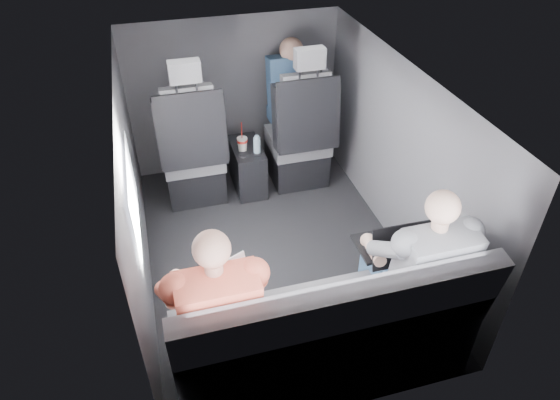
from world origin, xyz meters
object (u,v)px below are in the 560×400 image
object	(u,v)px
passenger_rear_left	(216,308)
water_bottle	(257,145)
laptop_black	(394,245)
passenger_front_right	(291,91)
front_seat_right	(300,142)
center_console	(248,167)
front_seat_left	(193,157)
passenger_rear_right	(415,267)
laptop_white	(217,286)
rear_bench	(325,338)
soda_cup	(242,144)

from	to	relation	value
passenger_rear_left	water_bottle	bearing A→B (deg)	70.34
laptop_black	water_bottle	bearing A→B (deg)	105.35
water_bottle	passenger_front_right	world-z (taller)	passenger_front_right
water_bottle	passenger_front_right	bearing A→B (deg)	41.71
front_seat_right	center_console	bearing A→B (deg)	174.93
front_seat_left	front_seat_right	size ratio (longest dim) A/B	1.00
center_console	passenger_rear_right	world-z (taller)	passenger_rear_right
laptop_white	passenger_rear_left	distance (m)	0.13
center_console	passenger_rear_right	xyz separation A→B (m)	(0.54, -1.85, 0.41)
rear_bench	passenger_rear_right	size ratio (longest dim) A/B	1.36
front_seat_right	soda_cup	bearing A→B (deg)	-178.26
soda_cup	center_console	bearing A→B (deg)	50.50
center_console	passenger_front_right	size ratio (longest dim) A/B	0.63
laptop_black	front_seat_right	bearing A→B (deg)	91.27
soda_cup	front_seat_right	bearing A→B (deg)	1.74
laptop_white	front_seat_right	bearing A→B (deg)	59.81
front_seat_left	laptop_black	world-z (taller)	front_seat_left
passenger_rear_left	laptop_black	bearing A→B (deg)	9.38
front_seat_right	laptop_white	size ratio (longest dim) A/B	2.70
water_bottle	passenger_rear_right	distance (m)	1.79
front_seat_left	laptop_white	size ratio (longest dim) A/B	2.70
center_console	laptop_white	xyz separation A→B (m)	(-0.53, -1.72, 0.44)
front_seat_left	passenger_rear_left	distance (m)	1.82
rear_bench	passenger_rear_right	distance (m)	0.62
passenger_rear_left	passenger_front_right	bearing A→B (deg)	64.18
water_bottle	front_seat_left	bearing A→B (deg)	170.69
center_console	water_bottle	distance (m)	0.31
soda_cup	passenger_rear_left	size ratio (longest dim) A/B	0.22
rear_bench	water_bottle	size ratio (longest dim) A/B	9.83
soda_cup	front_seat_left	bearing A→B (deg)	177.87
passenger_rear_left	center_console	bearing A→B (deg)	73.27
center_console	soda_cup	distance (m)	0.27
front_seat_right	laptop_white	world-z (taller)	front_seat_right
center_console	laptop_black	world-z (taller)	laptop_black
water_bottle	passenger_rear_left	bearing A→B (deg)	-109.66
front_seat_right	passenger_front_right	size ratio (longest dim) A/B	1.65
soda_cup	passenger_rear_right	bearing A→B (deg)	-72.01
soda_cup	water_bottle	size ratio (longest dim) A/B	1.60
water_bottle	laptop_black	size ratio (longest dim) A/B	0.44
center_console	passenger_rear_left	size ratio (longest dim) A/B	0.41
center_console	laptop_white	world-z (taller)	laptop_white
front_seat_right	laptop_black	bearing A→B (deg)	-88.73
front_seat_left	front_seat_right	xyz separation A→B (m)	(0.90, 0.00, 0.00)
laptop_white	passenger_front_right	bearing A→B (deg)	63.38
front_seat_left	rear_bench	size ratio (longest dim) A/B	0.79
soda_cup	laptop_white	xyz separation A→B (m)	(-0.48, -1.67, 0.17)
center_console	passenger_rear_right	distance (m)	1.97
center_console	laptop_white	size ratio (longest dim) A/B	1.03
center_console	laptop_white	distance (m)	1.85
soda_cup	passenger_rear_right	xyz separation A→B (m)	(0.58, -1.79, 0.15)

